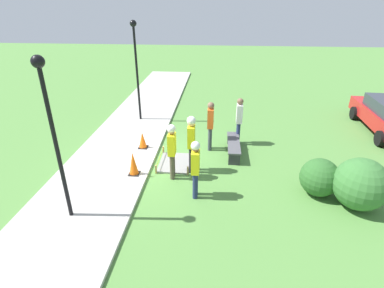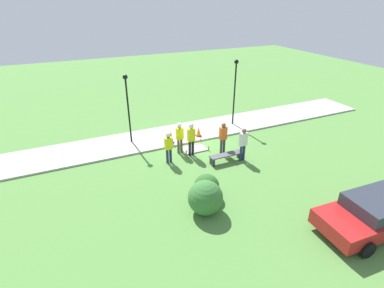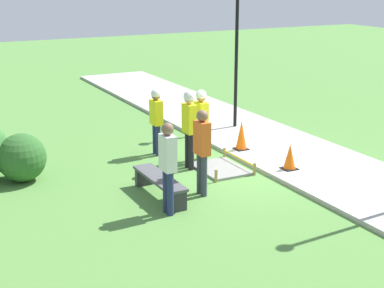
# 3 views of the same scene
# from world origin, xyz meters

# --- Properties ---
(ground_plane) EXTENTS (60.00, 60.00, 0.00)m
(ground_plane) POSITION_xyz_m (0.00, 0.00, 0.00)
(ground_plane) COLOR #51843D
(sidewalk) EXTENTS (28.00, 2.98, 0.10)m
(sidewalk) POSITION_xyz_m (0.00, -1.49, 0.05)
(sidewalk) COLOR #ADAAA3
(sidewalk) RESTS_ON ground_plane
(wet_concrete_patch) EXTENTS (1.45, 1.09, 0.30)m
(wet_concrete_patch) POSITION_xyz_m (0.18, 0.75, 0.03)
(wet_concrete_patch) COLOR gray
(wet_concrete_patch) RESTS_ON ground_plane
(traffic_cone_near_patch) EXTENTS (0.34, 0.34, 0.62)m
(traffic_cone_near_patch) POSITION_xyz_m (-0.77, -0.59, 0.40)
(traffic_cone_near_patch) COLOR black
(traffic_cone_near_patch) RESTS_ON sidewalk
(traffic_cone_far_patch) EXTENTS (0.34, 0.34, 0.77)m
(traffic_cone_far_patch) POSITION_xyz_m (1.13, -0.43, 0.48)
(traffic_cone_far_patch) COLOR black
(traffic_cone_far_patch) RESTS_ON sidewalk
(park_bench) EXTENTS (1.88, 0.44, 0.46)m
(park_bench) POSITION_xyz_m (-0.78, 2.80, 0.33)
(park_bench) COLOR #2D2D33
(park_bench) RESTS_ON ground_plane
(worker_supervisor) EXTENTS (0.40, 0.25, 1.75)m
(worker_supervisor) POSITION_xyz_m (2.03, 1.61, 1.04)
(worker_supervisor) COLOR navy
(worker_supervisor) RESTS_ON ground_plane
(worker_assistant) EXTENTS (0.40, 0.28, 1.94)m
(worker_assistant) POSITION_xyz_m (0.62, 1.37, 1.18)
(worker_assistant) COLOR black
(worker_assistant) RESTS_ON ground_plane
(worker_trainee) EXTENTS (0.40, 0.26, 1.82)m
(worker_trainee) POSITION_xyz_m (1.07, 0.81, 1.09)
(worker_trainee) COLOR brown
(worker_trainee) RESTS_ON ground_plane
(bystander_in_orange_shirt) EXTENTS (0.40, 0.25, 1.87)m
(bystander_in_orange_shirt) POSITION_xyz_m (-1.05, 1.93, 1.07)
(bystander_in_orange_shirt) COLOR #383D47
(bystander_in_orange_shirt) RESTS_ON ground_plane
(bystander_in_gray_shirt) EXTENTS (0.40, 0.24, 1.86)m
(bystander_in_gray_shirt) POSITION_xyz_m (-1.65, 3.00, 1.07)
(bystander_in_gray_shirt) COLOR navy
(bystander_in_gray_shirt) RESTS_ON ground_plane
(lamppost_near) EXTENTS (0.28, 0.28, 4.05)m
(lamppost_near) POSITION_xyz_m (3.27, -1.54, 2.74)
(lamppost_near) COLOR black
(lamppost_near) RESTS_ON sidewalk
(shrub_rounded_near) EXTENTS (1.11, 1.11, 1.11)m
(shrub_rounded_near) POSITION_xyz_m (1.60, 5.15, 0.56)
(shrub_rounded_near) COLOR #2D6028
(shrub_rounded_near) RESTS_ON ground_plane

